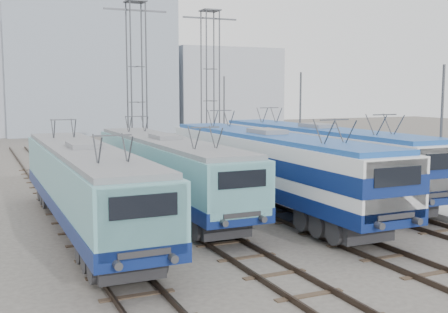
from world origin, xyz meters
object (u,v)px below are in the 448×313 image
locomotive_center_right (269,163)px  catenary_tower_east (210,80)px  locomotive_center_left (167,167)px  locomotive_far_left (85,182)px  mast_rear (224,118)px  mast_front (441,142)px  mast_mid (300,127)px  catenary_tower_west (137,79)px  locomotive_far_right (319,153)px

locomotive_center_right → catenary_tower_east: catenary_tower_east is taller
locomotive_center_left → locomotive_far_left: bearing=-145.5°
locomotive_center_right → mast_rear: bearing=71.8°
locomotive_far_left → catenary_tower_east: (13.25, 18.36, 4.47)m
locomotive_far_left → mast_rear: mast_rear is taller
mast_front → mast_mid: size_ratio=1.00×
catenary_tower_west → mast_rear: bearing=24.9°
locomotive_center_left → locomotive_far_right: size_ratio=0.92×
mast_front → catenary_tower_east: bearing=95.5°
mast_front → locomotive_center_right: bearing=143.8°
locomotive_center_right → mast_mid: bearing=49.2°
catenary_tower_west → mast_mid: size_ratio=1.71×
locomotive_center_right → mast_mid: (6.35, 7.35, 1.15)m
locomotive_center_right → catenary_tower_west: size_ratio=1.54×
locomotive_far_right → mast_front: (1.85, -7.05, 1.13)m
locomotive_center_right → catenary_tower_east: bearing=76.2°
locomotive_far_right → mast_front: size_ratio=2.66×
locomotive_far_left → mast_front: 15.83m
locomotive_far_right → mast_rear: (1.85, 16.95, 1.13)m
locomotive_far_right → catenary_tower_west: (-6.75, 12.95, 4.28)m
locomotive_center_left → mast_mid: mast_mid is taller
locomotive_far_left → locomotive_center_right: 9.06m
locomotive_far_left → mast_mid: size_ratio=2.48×
locomotive_center_left → locomotive_center_right: bearing=-24.8°
locomotive_center_left → catenary_tower_west: size_ratio=1.43×
locomotive_center_left → mast_mid: (10.85, 5.27, 1.36)m
locomotive_center_right → mast_rear: size_ratio=2.64×
locomotive_far_left → mast_front: bearing=-13.3°
mast_front → locomotive_far_left: bearing=166.7°
locomotive_center_left → locomotive_far_right: bearing=2.0°
locomotive_center_left → locomotive_center_right: size_ratio=0.93×
locomotive_far_right → mast_front: mast_front is taller
mast_front → mast_mid: 12.00m
locomotive_far_right → mast_rear: mast_rear is taller
mast_mid → catenary_tower_west: bearing=137.1°
mast_front → mast_rear: size_ratio=1.00×
locomotive_far_right → mast_rear: bearing=83.8°
locomotive_far_right → mast_front: bearing=-75.3°
locomotive_center_right → catenary_tower_west: (-2.25, 15.35, 4.29)m
mast_front → mast_mid: bearing=90.0°
locomotive_center_right → mast_front: 7.96m
catenary_tower_east → mast_front: 22.32m
mast_mid → mast_rear: bearing=90.0°
catenary_tower_east → locomotive_center_left: bearing=-119.8°
locomotive_center_right → mast_front: mast_front is taller
locomotive_far_left → locomotive_far_right: locomotive_far_right is taller
mast_front → mast_rear: (0.00, 24.00, 0.00)m
mast_rear → locomotive_far_right: bearing=-96.2°
catenary_tower_east → mast_mid: (2.10, -10.00, -3.14)m
locomotive_far_right → catenary_tower_east: catenary_tower_east is taller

